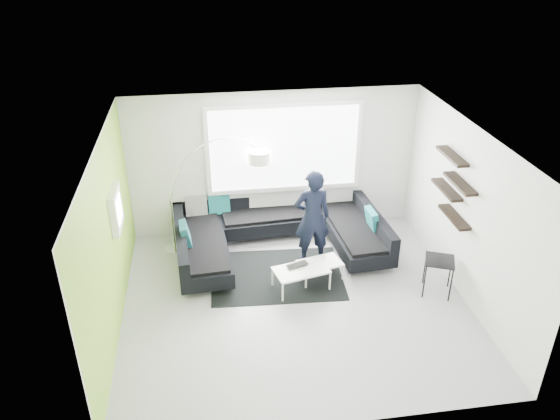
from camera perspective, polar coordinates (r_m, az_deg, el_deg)
The scene contains 9 objects.
ground at distance 9.03m, azimuth 1.55°, elevation -9.51°, with size 5.50×5.50×0.00m, color gray.
room_shell at distance 8.24m, azimuth 1.73°, elevation 1.41°, with size 5.54×5.04×2.82m.
sectional_sofa at distance 10.09m, azimuth -0.08°, elevation -2.59°, with size 3.90×2.57×0.81m.
rug at distance 9.61m, azimuth -0.33°, elevation -6.82°, with size 2.26×1.64×0.01m, color black.
coffee_table at distance 9.34m, azimuth 3.21°, elevation -6.66°, with size 1.15×0.67×0.38m, color white.
arc_lamp at distance 10.00m, azimuth -11.44°, elevation 1.02°, with size 1.97×0.74×2.10m, color white, non-canonical shape.
side_table at distance 9.41m, azimuth 16.13°, elevation -6.64°, with size 0.46×0.46×0.63m, color black.
person at distance 9.57m, azimuth 3.40°, elevation -0.79°, with size 0.67×0.46×1.78m, color black.
laptop at distance 9.14m, azimuth 1.96°, elevation -5.94°, with size 0.43×0.35×0.03m, color black.
Camera 1 is at (-1.29, -7.04, 5.51)m, focal length 35.00 mm.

